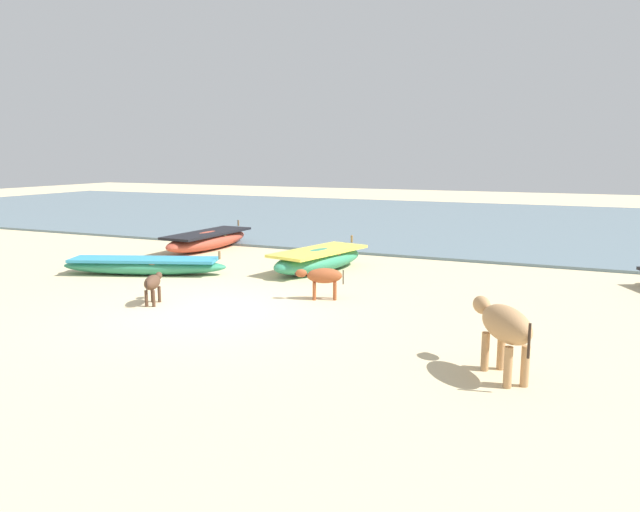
{
  "coord_description": "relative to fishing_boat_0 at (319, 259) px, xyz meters",
  "views": [
    {
      "loc": [
        6.32,
        -9.3,
        2.94
      ],
      "look_at": [
        0.75,
        3.28,
        0.6
      ],
      "focal_mm": 33.63,
      "sensor_mm": 36.0,
      "label": 1
    }
  ],
  "objects": [
    {
      "name": "ground",
      "position": [
        -0.22,
        -4.41,
        -0.3
      ],
      "size": [
        80.0,
        80.0,
        0.0
      ],
      "primitive_type": "plane",
      "color": "beige"
    },
    {
      "name": "sea_water",
      "position": [
        -0.22,
        12.78,
        -0.26
      ],
      "size": [
        60.0,
        20.0,
        0.08
      ],
      "primitive_type": "cube",
      "color": "slate",
      "rests_on": "ground"
    },
    {
      "name": "fishing_boat_0",
      "position": [
        0.0,
        0.0,
        0.0
      ],
      "size": [
        1.87,
        3.4,
        0.76
      ],
      "rotation": [
        0.0,
        0.0,
        1.33
      ],
      "color": "#338C66",
      "rests_on": "ground"
    },
    {
      "name": "fishing_boat_1",
      "position": [
        -3.77,
        -2.15,
        -0.08
      ],
      "size": [
        4.13,
        2.2,
        0.6
      ],
      "rotation": [
        0.0,
        0.0,
        0.36
      ],
      "color": "#338C66",
      "rests_on": "ground"
    },
    {
      "name": "fishing_boat_4",
      "position": [
        -4.61,
        1.82,
        -0.0
      ],
      "size": [
        1.27,
        3.79,
        0.75
      ],
      "rotation": [
        0.0,
        0.0,
        1.53
      ],
      "color": "#B74733",
      "rests_on": "ground"
    },
    {
      "name": "cow_adult_tan",
      "position": [
        5.24,
        -5.75,
        0.4
      ],
      "size": [
        1.09,
        1.37,
        0.98
      ],
      "rotation": [
        0.0,
        0.0,
        2.18
      ],
      "color": "tan",
      "rests_on": "ground"
    },
    {
      "name": "calf_near_dark",
      "position": [
        -1.61,
        -4.46,
        0.12
      ],
      "size": [
        0.5,
        0.88,
        0.59
      ],
      "rotation": [
        0.0,
        0.0,
        1.95
      ],
      "color": "#4C3323",
      "rests_on": "ground"
    },
    {
      "name": "calf_far_rust",
      "position": [
        1.31,
        -2.74,
        0.17
      ],
      "size": [
        0.96,
        0.59,
        0.65
      ],
      "rotation": [
        0.0,
        0.0,
        3.56
      ],
      "color": "#9E4C28",
      "rests_on": "ground"
    }
  ]
}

